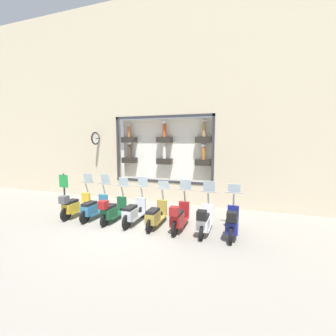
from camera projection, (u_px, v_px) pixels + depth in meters
The scene contains 11 objects.
ground_plane at pixel (130, 226), 8.05m from camera, with size 120.00×120.00×0.00m, color gray.
building_facade at pixel (163, 100), 10.85m from camera, with size 1.25×36.00×9.85m.
scooter_navy_0 at pixel (232, 223), 7.09m from camera, with size 1.81×0.61×1.57m.
scooter_white_1 at pixel (204, 220), 7.36m from camera, with size 1.79×0.61×1.63m.
scooter_red_2 at pixel (179, 217), 7.64m from camera, with size 1.80×0.61×1.63m.
scooter_olive_3 at pixel (156, 215), 7.98m from camera, with size 1.79×0.60×1.53m.
scooter_silver_4 at pixel (134, 212), 8.26m from camera, with size 1.81×0.61×1.65m.
scooter_green_5 at pixel (112, 210), 8.46m from camera, with size 1.79×0.60×1.56m.
scooter_teal_6 at pixel (94, 208), 8.81m from camera, with size 1.80×0.61×1.66m.
scooter_yellow_7 at pixel (75, 205), 9.03m from camera, with size 1.80×0.61×1.66m.
shop_sign_post at pixel (64, 191), 9.78m from camera, with size 0.36×0.45×1.64m.
Camera 1 is at (-6.90, -3.77, 3.04)m, focal length 24.00 mm.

